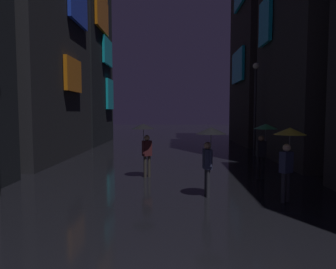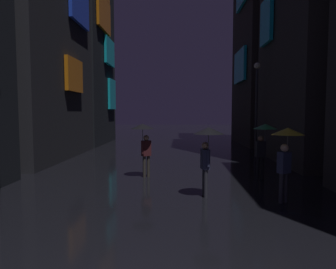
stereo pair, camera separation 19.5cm
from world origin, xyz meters
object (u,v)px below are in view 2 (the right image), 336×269
object	(u,v)px
pedestrian_near_crossing_green	(264,136)
pedestrian_foreground_right_black	(144,135)
pedestrian_midstreet_left_yellow	(287,144)
pedestrian_far_right_black	(207,142)
streetlamp_right_far	(257,98)

from	to	relation	value
pedestrian_near_crossing_green	pedestrian_foreground_right_black	xyz separation A→B (m)	(-4.60, 0.04, 0.00)
pedestrian_midstreet_left_yellow	pedestrian_far_right_black	size ratio (longest dim) A/B	1.00
pedestrian_midstreet_left_yellow	pedestrian_foreground_right_black	distance (m)	5.34
pedestrian_near_crossing_green	pedestrian_midstreet_left_yellow	distance (m)	2.99
pedestrian_foreground_right_black	streetlamp_right_far	size ratio (longest dim) A/B	0.39
pedestrian_foreground_right_black	pedestrian_far_right_black	bearing A→B (deg)	-50.81
pedestrian_near_crossing_green	streetlamp_right_far	distance (m)	6.45
pedestrian_near_crossing_green	pedestrian_far_right_black	bearing A→B (deg)	-131.87
pedestrian_far_right_black	streetlamp_right_far	xyz separation A→B (m)	(3.65, 8.76, 1.72)
pedestrian_midstreet_left_yellow	streetlamp_right_far	bearing A→B (deg)	80.89
pedestrian_foreground_right_black	pedestrian_far_right_black	size ratio (longest dim) A/B	1.00
pedestrian_foreground_right_black	pedestrian_far_right_black	distance (m)	3.49
pedestrian_near_crossing_green	pedestrian_midstreet_left_yellow	xyz separation A→B (m)	(-0.20, -2.99, 0.00)
pedestrian_foreground_right_black	streetlamp_right_far	world-z (taller)	streetlamp_right_far
pedestrian_near_crossing_green	streetlamp_right_far	xyz separation A→B (m)	(1.26, 6.09, 1.72)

